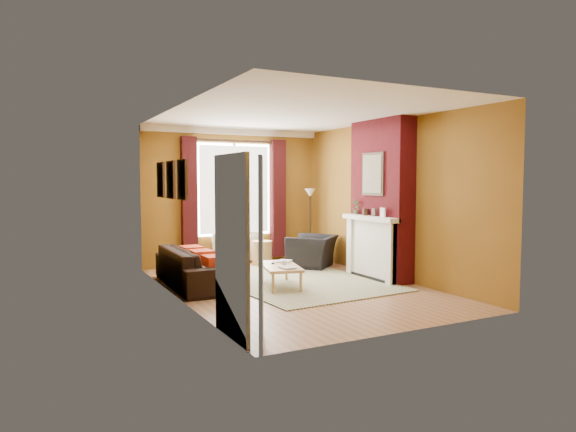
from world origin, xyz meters
The scene contains 12 objects.
ground centered at (0.00, 0.00, 0.00)m, with size 5.50×5.50×0.00m, color brown.
room_walls centered at (0.63, 0.28, 1.38)m, with size 3.82×5.54×2.83m.
striped_rug centered at (0.27, 0.45, 0.01)m, with size 2.67×3.54×0.02m.
sofa centered at (-1.42, 0.85, 0.31)m, with size 2.15×0.84×0.63m, color black.
armchair centered at (1.22, 1.56, 0.32)m, with size 0.97×0.85×0.63m, color black.
coffee_table centered at (-0.21, 0.11, 0.33)m, with size 0.80×1.19×0.36m.
wicker_stool centered at (0.41, 2.21, 0.25)m, with size 0.43×0.43×0.50m.
floor_lamp centered at (1.55, 2.25, 1.23)m, with size 0.26×0.26×1.56m.
book_a centered at (-0.35, -0.22, 0.38)m, with size 0.21×0.28×0.03m, color #999999.
book_b centered at (-0.08, 0.45, 0.38)m, with size 0.21×0.29×0.02m, color #999999.
mug centered at (-0.19, 0.01, 0.41)m, with size 0.09×0.09×0.08m, color #999999.
tv_remote centered at (-0.25, 0.31, 0.38)m, with size 0.12×0.16×0.02m.
Camera 1 is at (-3.86, -7.29, 1.74)m, focal length 32.00 mm.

